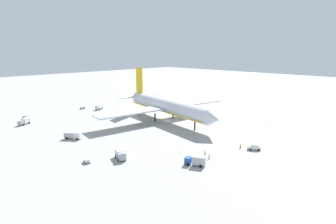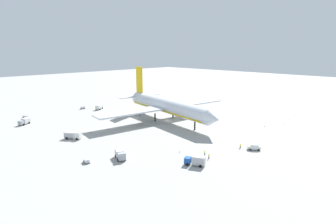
# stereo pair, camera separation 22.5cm
# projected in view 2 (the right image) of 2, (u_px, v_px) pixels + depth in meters

# --- Properties ---
(ground_plane) EXTENTS (600.00, 600.00, 0.00)m
(ground_plane) POSITION_uv_depth(u_px,v_px,m) (168.00, 121.00, 133.35)
(ground_plane) COLOR #9E9E99
(airliner) EXTENTS (68.90, 70.79, 24.70)m
(airliner) POSITION_uv_depth(u_px,v_px,m) (166.00, 106.00, 132.80)
(airliner) COLOR silver
(airliner) RESTS_ON ground
(service_truck_0) EXTENTS (4.49, 5.42, 2.80)m
(service_truck_0) POSITION_uv_depth(u_px,v_px,m) (99.00, 107.00, 158.13)
(service_truck_0) COLOR white
(service_truck_0) RESTS_ON ground
(service_truck_1) EXTENTS (6.00, 4.21, 2.63)m
(service_truck_1) POSITION_uv_depth(u_px,v_px,m) (120.00, 154.00, 86.41)
(service_truck_1) COLOR #999EA5
(service_truck_1) RESTS_ON ground
(service_truck_2) EXTENTS (6.58, 5.41, 2.81)m
(service_truck_2) POSITION_uv_depth(u_px,v_px,m) (73.00, 135.00, 105.78)
(service_truck_2) COLOR white
(service_truck_2) RESTS_ON ground
(service_truck_3) EXTENTS (4.71, 5.98, 2.77)m
(service_truck_3) POSITION_uv_depth(u_px,v_px,m) (24.00, 121.00, 126.39)
(service_truck_3) COLOR #999EA5
(service_truck_3) RESTS_ON ground
(service_truck_4) EXTENTS (6.45, 4.63, 2.98)m
(service_truck_4) POSITION_uv_depth(u_px,v_px,m) (196.00, 161.00, 81.38)
(service_truck_4) COLOR #194CA5
(service_truck_4) RESTS_ON ground
(service_van) EXTENTS (4.50, 4.10, 1.97)m
(service_van) POSITION_uv_depth(u_px,v_px,m) (254.00, 147.00, 94.38)
(service_van) COLOR white
(service_van) RESTS_ON ground
(baggage_cart_0) EXTENTS (1.81, 3.40, 1.49)m
(baggage_cart_0) POSITION_uv_depth(u_px,v_px,m) (83.00, 107.00, 159.74)
(baggage_cart_0) COLOR #595B60
(baggage_cart_0) RESTS_ON ground
(baggage_cart_1) EXTENTS (3.31, 2.90, 1.37)m
(baggage_cart_1) POSITION_uv_depth(u_px,v_px,m) (26.00, 116.00, 138.61)
(baggage_cart_1) COLOR gray
(baggage_cart_1) RESTS_ON ground
(baggage_cart_2) EXTENTS (3.34, 2.06, 1.23)m
(baggage_cart_2) POSITION_uv_depth(u_px,v_px,m) (86.00, 161.00, 83.65)
(baggage_cart_2) COLOR gray
(baggage_cart_2) RESTS_ON ground
(ground_worker_0) EXTENTS (0.56, 0.56, 1.71)m
(ground_worker_0) POSITION_uv_depth(u_px,v_px,m) (209.00, 156.00, 86.51)
(ground_worker_0) COLOR navy
(ground_worker_0) RESTS_ON ground
(ground_worker_1) EXTENTS (0.43, 0.43, 1.62)m
(ground_worker_1) POSITION_uv_depth(u_px,v_px,m) (205.00, 153.00, 89.51)
(ground_worker_1) COLOR navy
(ground_worker_1) RESTS_ON ground
(ground_worker_2) EXTENTS (0.54, 0.54, 1.67)m
(ground_worker_2) POSITION_uv_depth(u_px,v_px,m) (240.00, 146.00, 95.98)
(ground_worker_2) COLOR black
(ground_worker_2) RESTS_ON ground
(traffic_cone_0) EXTENTS (0.36, 0.36, 0.55)m
(traffic_cone_0) POSITION_uv_depth(u_px,v_px,m) (265.00, 126.00, 122.96)
(traffic_cone_0) COLOR orange
(traffic_cone_0) RESTS_ON ground
(traffic_cone_1) EXTENTS (0.36, 0.36, 0.55)m
(traffic_cone_1) POSITION_uv_depth(u_px,v_px,m) (164.00, 99.00, 190.44)
(traffic_cone_1) COLOR orange
(traffic_cone_1) RESTS_ON ground
(traffic_cone_2) EXTENTS (0.36, 0.36, 0.55)m
(traffic_cone_2) POSITION_uv_depth(u_px,v_px,m) (179.00, 152.00, 92.01)
(traffic_cone_2) COLOR orange
(traffic_cone_2) RESTS_ON ground
(traffic_cone_3) EXTENTS (0.36, 0.36, 0.55)m
(traffic_cone_3) POSITION_uv_depth(u_px,v_px,m) (289.00, 119.00, 134.78)
(traffic_cone_3) COLOR orange
(traffic_cone_3) RESTS_ON ground
(traffic_cone_4) EXTENTS (0.36, 0.36, 0.55)m
(traffic_cone_4) POSITION_uv_depth(u_px,v_px,m) (285.00, 124.00, 126.62)
(traffic_cone_4) COLOR orange
(traffic_cone_4) RESTS_ON ground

